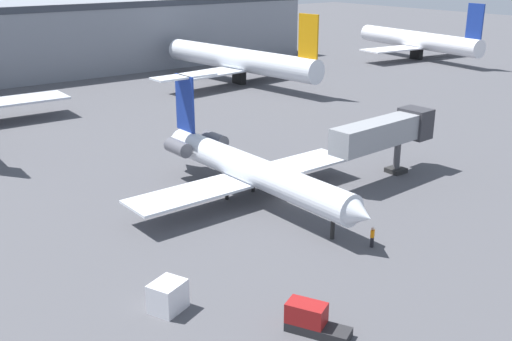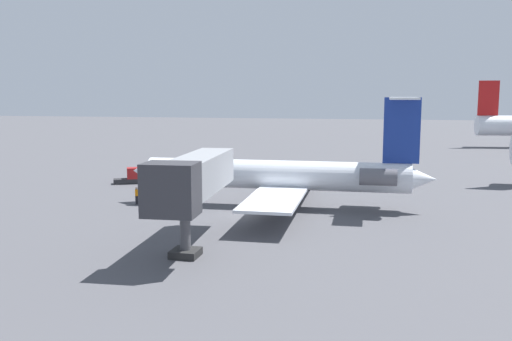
# 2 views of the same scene
# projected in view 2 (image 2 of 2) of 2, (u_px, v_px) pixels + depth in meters

# --- Properties ---
(ground_plane) EXTENTS (400.00, 400.00, 0.10)m
(ground_plane) POSITION_uv_depth(u_px,v_px,m) (250.00, 216.00, 48.39)
(ground_plane) COLOR #4C4C51
(regional_jet) EXTENTS (24.34, 29.03, 10.37)m
(regional_jet) POSITION_uv_depth(u_px,v_px,m) (285.00, 174.00, 51.30)
(regional_jet) COLOR silver
(regional_jet) RESTS_ON ground_plane
(jet_bridge) EXTENTS (13.69, 3.77, 6.59)m
(jet_bridge) POSITION_uv_depth(u_px,v_px,m) (192.00, 180.00, 37.00)
(jet_bridge) COLOR gray
(jet_bridge) RESTS_ON ground_plane
(ground_crew_marshaller) EXTENTS (0.48, 0.42, 1.69)m
(ground_crew_marshaller) POSITION_uv_depth(u_px,v_px,m) (137.00, 196.00, 53.06)
(ground_crew_marshaller) COLOR black
(ground_crew_marshaller) RESTS_ON ground_plane
(baggage_tug_lead) EXTENTS (3.06, 4.20, 1.90)m
(baggage_tug_lead) POSITION_uv_depth(u_px,v_px,m) (134.00, 176.00, 65.68)
(baggage_tug_lead) COLOR #262628
(baggage_tug_lead) RESTS_ON ground_plane
(cargo_container_uld) EXTENTS (2.75, 2.56, 2.00)m
(cargo_container_uld) POSITION_uv_depth(u_px,v_px,m) (208.00, 171.00, 69.56)
(cargo_container_uld) COLOR silver
(cargo_container_uld) RESTS_ON ground_plane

